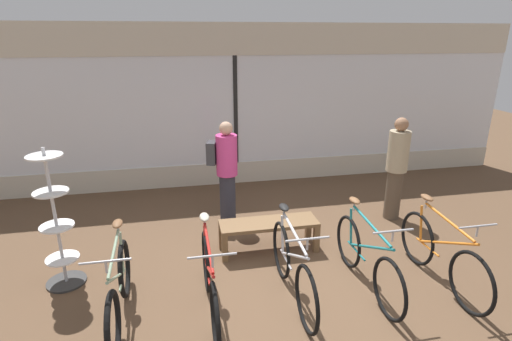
{
  "coord_description": "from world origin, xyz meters",
  "views": [
    {
      "loc": [
        -1.19,
        -3.99,
        2.98
      ],
      "look_at": [
        0.0,
        1.83,
        0.95
      ],
      "focal_mm": 28.0,
      "sensor_mm": 36.0,
      "label": 1
    }
  ],
  "objects_px": {
    "bicycle_right": "(366,259)",
    "customer_by_window": "(396,167)",
    "display_bench": "(269,227)",
    "bicycle_far_left": "(119,291)",
    "customer_near_rack": "(226,169)",
    "bicycle_left": "(210,283)",
    "bicycle_far_right": "(441,255)",
    "accessory_rack": "(58,231)",
    "bicycle_center": "(292,268)"
  },
  "relations": [
    {
      "from": "bicycle_right",
      "to": "customer_by_window",
      "type": "distance_m",
      "value": 2.27
    },
    {
      "from": "display_bench",
      "to": "bicycle_right",
      "type": "bearing_deg",
      "value": -49.06
    },
    {
      "from": "bicycle_far_left",
      "to": "customer_near_rack",
      "type": "height_order",
      "value": "customer_near_rack"
    },
    {
      "from": "customer_by_window",
      "to": "bicycle_left",
      "type": "bearing_deg",
      "value": -149.86
    },
    {
      "from": "bicycle_left",
      "to": "customer_near_rack",
      "type": "distance_m",
      "value": 2.43
    },
    {
      "from": "bicycle_left",
      "to": "bicycle_far_right",
      "type": "distance_m",
      "value": 2.85
    },
    {
      "from": "bicycle_left",
      "to": "customer_by_window",
      "type": "bearing_deg",
      "value": 30.14
    },
    {
      "from": "customer_near_rack",
      "to": "customer_by_window",
      "type": "distance_m",
      "value": 2.8
    },
    {
      "from": "bicycle_left",
      "to": "display_bench",
      "type": "height_order",
      "value": "bicycle_left"
    },
    {
      "from": "bicycle_far_right",
      "to": "customer_by_window",
      "type": "relative_size",
      "value": 1.02
    },
    {
      "from": "accessory_rack",
      "to": "bicycle_far_right",
      "type": "bearing_deg",
      "value": -11.75
    },
    {
      "from": "bicycle_far_left",
      "to": "bicycle_center",
      "type": "height_order",
      "value": "bicycle_center"
    },
    {
      "from": "bicycle_left",
      "to": "bicycle_center",
      "type": "xyz_separation_m",
      "value": [
        0.97,
        0.11,
        -0.0
      ]
    },
    {
      "from": "customer_by_window",
      "to": "customer_near_rack",
      "type": "bearing_deg",
      "value": 171.15
    },
    {
      "from": "bicycle_left",
      "to": "bicycle_right",
      "type": "bearing_deg",
      "value": 4.25
    },
    {
      "from": "bicycle_far_right",
      "to": "accessory_rack",
      "type": "relative_size",
      "value": 1.0
    },
    {
      "from": "bicycle_far_right",
      "to": "customer_near_rack",
      "type": "distance_m",
      "value": 3.33
    },
    {
      "from": "bicycle_far_right",
      "to": "customer_near_rack",
      "type": "relative_size",
      "value": 1.05
    },
    {
      "from": "bicycle_far_right",
      "to": "customer_near_rack",
      "type": "xyz_separation_m",
      "value": [
        -2.36,
        2.3,
        0.51
      ]
    },
    {
      "from": "bicycle_center",
      "to": "accessory_rack",
      "type": "distance_m",
      "value": 2.86
    },
    {
      "from": "bicycle_center",
      "to": "customer_by_window",
      "type": "relative_size",
      "value": 1.01
    },
    {
      "from": "bicycle_left",
      "to": "bicycle_right",
      "type": "xyz_separation_m",
      "value": [
        1.91,
        0.14,
        -0.01
      ]
    },
    {
      "from": "bicycle_right",
      "to": "display_bench",
      "type": "bearing_deg",
      "value": 130.94
    },
    {
      "from": "bicycle_left",
      "to": "display_bench",
      "type": "xyz_separation_m",
      "value": [
        0.96,
        1.25,
        -0.03
      ]
    },
    {
      "from": "bicycle_center",
      "to": "customer_near_rack",
      "type": "xyz_separation_m",
      "value": [
        -0.47,
        2.22,
        0.51
      ]
    },
    {
      "from": "bicycle_center",
      "to": "bicycle_right",
      "type": "relative_size",
      "value": 0.99
    },
    {
      "from": "bicycle_center",
      "to": "customer_near_rack",
      "type": "bearing_deg",
      "value": 102.08
    },
    {
      "from": "bicycle_center",
      "to": "display_bench",
      "type": "distance_m",
      "value": 1.14
    },
    {
      "from": "bicycle_right",
      "to": "accessory_rack",
      "type": "relative_size",
      "value": 1.0
    },
    {
      "from": "bicycle_right",
      "to": "accessory_rack",
      "type": "distance_m",
      "value": 3.76
    },
    {
      "from": "display_bench",
      "to": "customer_by_window",
      "type": "bearing_deg",
      "value": 15.69
    },
    {
      "from": "bicycle_center",
      "to": "bicycle_far_right",
      "type": "distance_m",
      "value": 1.88
    },
    {
      "from": "bicycle_right",
      "to": "customer_by_window",
      "type": "height_order",
      "value": "customer_by_window"
    },
    {
      "from": "bicycle_right",
      "to": "bicycle_far_right",
      "type": "distance_m",
      "value": 0.94
    },
    {
      "from": "bicycle_left",
      "to": "customer_by_window",
      "type": "distance_m",
      "value": 3.81
    },
    {
      "from": "bicycle_far_left",
      "to": "bicycle_right",
      "type": "relative_size",
      "value": 0.96
    },
    {
      "from": "display_bench",
      "to": "bicycle_left",
      "type": "bearing_deg",
      "value": -127.47
    },
    {
      "from": "bicycle_far_left",
      "to": "display_bench",
      "type": "bearing_deg",
      "value": 30.74
    },
    {
      "from": "bicycle_left",
      "to": "customer_by_window",
      "type": "height_order",
      "value": "customer_by_window"
    },
    {
      "from": "bicycle_far_left",
      "to": "bicycle_left",
      "type": "xyz_separation_m",
      "value": [
        0.96,
        -0.11,
        0.03
      ]
    },
    {
      "from": "accessory_rack",
      "to": "customer_by_window",
      "type": "xyz_separation_m",
      "value": [
        5.0,
        0.92,
        0.19
      ]
    },
    {
      "from": "display_bench",
      "to": "customer_near_rack",
      "type": "distance_m",
      "value": 1.29
    },
    {
      "from": "bicycle_right",
      "to": "bicycle_far_right",
      "type": "relative_size",
      "value": 1.0
    },
    {
      "from": "bicycle_center",
      "to": "bicycle_far_right",
      "type": "relative_size",
      "value": 0.99
    },
    {
      "from": "bicycle_far_left",
      "to": "customer_near_rack",
      "type": "bearing_deg",
      "value": 56.73
    },
    {
      "from": "bicycle_far_left",
      "to": "accessory_rack",
      "type": "distance_m",
      "value": 1.22
    },
    {
      "from": "customer_near_rack",
      "to": "customer_by_window",
      "type": "relative_size",
      "value": 0.98
    },
    {
      "from": "bicycle_left",
      "to": "bicycle_right",
      "type": "height_order",
      "value": "bicycle_left"
    },
    {
      "from": "display_bench",
      "to": "customer_near_rack",
      "type": "xyz_separation_m",
      "value": [
        -0.46,
        1.08,
        0.54
      ]
    },
    {
      "from": "bicycle_far_right",
      "to": "accessory_rack",
      "type": "height_order",
      "value": "accessory_rack"
    }
  ]
}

